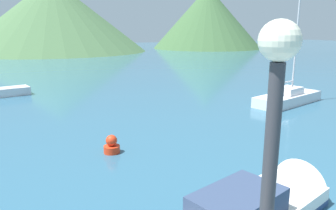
% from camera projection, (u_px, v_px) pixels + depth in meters
% --- Properties ---
extents(motorboat_near, '(7.04, 3.91, 1.84)m').
position_uv_depth(motorboat_near, '(262.00, 207.00, 9.20)').
color(motorboat_near, white).
rests_on(motorboat_near, ground_plane).
extents(sailboat_inner, '(6.35, 3.64, 10.18)m').
position_uv_depth(sailboat_inner, '(288.00, 97.00, 23.39)').
color(sailboat_inner, silver).
rests_on(sailboat_inner, ground_plane).
extents(buoy_marker, '(0.70, 0.70, 0.81)m').
position_uv_depth(buoy_marker, '(112.00, 145.00, 14.15)').
color(buoy_marker, red).
rests_on(buoy_marker, ground_plane).
extents(hill_central, '(42.05, 42.05, 16.36)m').
position_uv_depth(hill_central, '(54.00, 16.00, 75.46)').
color(hill_central, '#476B42').
rests_on(hill_central, ground_plane).
extents(hill_east, '(29.29, 29.29, 16.15)m').
position_uv_depth(hill_east, '(207.00, 18.00, 88.60)').
color(hill_east, '#3D6038').
rests_on(hill_east, ground_plane).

